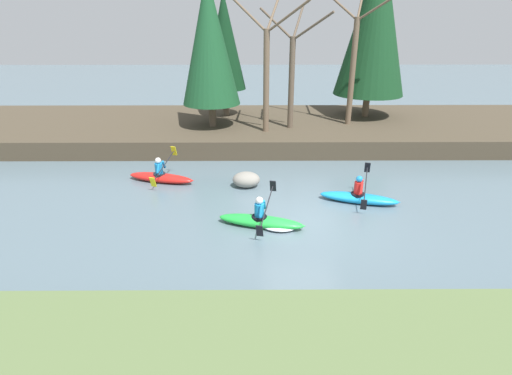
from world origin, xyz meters
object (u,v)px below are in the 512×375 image
kayaker_lead (360,197)px  kayaker_middle (265,221)px  kayaker_trailing (161,177)px  boulder_midstream (246,180)px

kayaker_lead → kayaker_middle: bearing=-136.6°
kayaker_lead → kayaker_middle: size_ratio=1.00×
kayaker_middle → kayaker_trailing: 5.45m
kayaker_trailing → boulder_midstream: kayaker_trailing is taller
kayaker_lead → boulder_midstream: size_ratio=2.64×
kayaker_middle → kayaker_trailing: same height
kayaker_middle → boulder_midstream: 3.25m
kayaker_lead → kayaker_middle: same height
kayaker_trailing → kayaker_lead: bearing=0.1°
kayaker_lead → kayaker_middle: (-3.39, -1.73, -0.02)m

